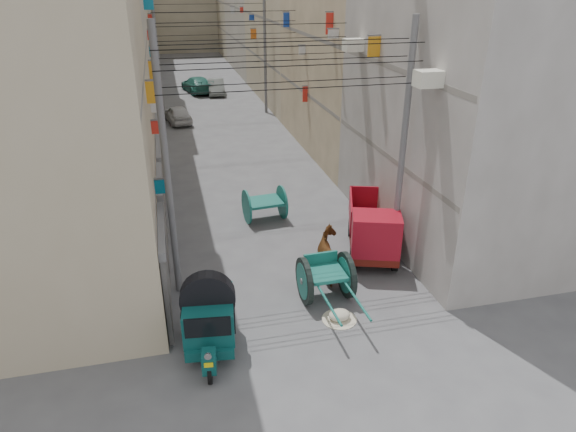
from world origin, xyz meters
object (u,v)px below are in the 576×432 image
object	(u,v)px
second_cart	(264,203)
distant_car_green	(197,84)
mini_truck	(374,233)
horse	(331,255)
tonga_cart	(326,277)
distant_car_white	(178,114)
distant_car_grey	(216,87)
feed_sack	(339,315)
auto_rickshaw	(209,316)

from	to	relation	value
second_cart	distant_car_green	distance (m)	25.93
mini_truck	second_cart	distance (m)	4.94
mini_truck	horse	world-z (taller)	mini_truck
tonga_cart	distant_car_white	world-z (taller)	tonga_cart
horse	distant_car_grey	size ratio (longest dim) A/B	0.49
second_cart	horse	bearing A→B (deg)	-80.22
tonga_cart	mini_truck	bearing A→B (deg)	39.07
tonga_cart	feed_sack	size ratio (longest dim) A/B	5.13
auto_rickshaw	feed_sack	world-z (taller)	auto_rickshaw
second_cart	distant_car_green	world-z (taller)	second_cart
distant_car_grey	distant_car_green	size ratio (longest dim) A/B	0.81
auto_rickshaw	mini_truck	distance (m)	6.94
tonga_cart	distant_car_green	distance (m)	31.83
mini_truck	distant_car_green	size ratio (longest dim) A/B	0.87
tonga_cart	feed_sack	distance (m)	1.29
tonga_cart	distant_car_white	bearing A→B (deg)	97.17
tonga_cart	horse	size ratio (longest dim) A/B	1.81
distant_car_white	distant_car_grey	bearing A→B (deg)	-122.50
feed_sack	horse	world-z (taller)	horse
auto_rickshaw	horse	distance (m)	5.00
mini_truck	distant_car_green	world-z (taller)	mini_truck
tonga_cart	distant_car_green	xyz separation A→B (m)	(-1.39, 31.80, -0.10)
horse	tonga_cart	bearing A→B (deg)	68.79
auto_rickshaw	distant_car_white	xyz separation A→B (m)	(0.20, 23.61, -0.44)
horse	second_cart	bearing A→B (deg)	-71.88
second_cart	distant_car_green	xyz separation A→B (m)	(-0.67, 25.92, -0.08)
second_cart	distant_car_white	bearing A→B (deg)	94.05
mini_truck	distant_car_grey	xyz separation A→B (m)	(-2.26, 28.68, -0.37)
distant_car_grey	second_cart	bearing A→B (deg)	-88.25
mini_truck	horse	xyz separation A→B (m)	(-1.79, -0.79, -0.22)
distant_car_green	mini_truck	bearing A→B (deg)	85.18
tonga_cart	distant_car_white	distance (m)	22.36
feed_sack	distant_car_grey	xyz separation A→B (m)	(0.01, 31.83, 0.45)
feed_sack	distant_car_green	world-z (taller)	distant_car_green
distant_car_green	horse	bearing A→B (deg)	81.67
distant_car_green	feed_sack	bearing A→B (deg)	80.59
distant_car_white	tonga_cart	bearing A→B (deg)	88.50
auto_rickshaw	feed_sack	distance (m)	3.82
auto_rickshaw	second_cart	bearing A→B (deg)	75.50
feed_sack	distant_car_white	size ratio (longest dim) A/B	0.18
tonga_cart	distant_car_green	world-z (taller)	tonga_cart
distant_car_green	distant_car_white	bearing A→B (deg)	66.22
tonga_cart	auto_rickshaw	bearing A→B (deg)	-158.86
distant_car_white	distant_car_grey	distance (m)	9.29
auto_rickshaw	feed_sack	xyz separation A→B (m)	(3.70, 0.38, -0.87)
mini_truck	horse	size ratio (longest dim) A/B	2.21
tonga_cart	second_cart	world-z (taller)	tonga_cart
feed_sack	distant_car_grey	bearing A→B (deg)	89.98
second_cart	feed_sack	bearing A→B (deg)	-89.00
tonga_cart	distant_car_grey	xyz separation A→B (m)	(0.09, 30.69, -0.15)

